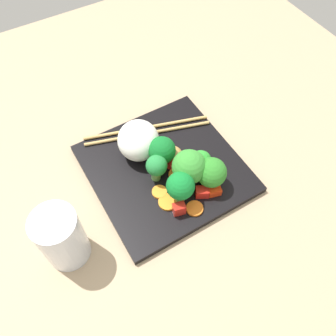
{
  "coord_description": "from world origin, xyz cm",
  "views": [
    {
      "loc": [
        31.07,
        -17.45,
        53.93
      ],
      "look_at": [
        1.73,
        -0.36,
        3.21
      ],
      "focal_mm": 38.2,
      "sensor_mm": 36.0,
      "label": 1
    }
  ],
  "objects": [
    {
      "name": "carrot_slice_5",
      "position": [
        4.2,
        -3.48,
        1.46
      ],
      "size": [
        3.45,
        3.45,
        0.49
      ],
      "primitive_type": "cylinder",
      "rotation": [
        0.0,
        0.0,
        5.18
      ],
      "color": "orange",
      "rests_on": "square_plate"
    },
    {
      "name": "rice_mound",
      "position": [
        -5.22,
        -2.35,
        4.5
      ],
      "size": [
        10.31,
        10.05,
        6.58
      ],
      "primitive_type": "ellipsoid",
      "rotation": [
        0.0,
        0.0,
        5.83
      ],
      "color": "white",
      "rests_on": "square_plate"
    },
    {
      "name": "carrot_slice_2",
      "position": [
        9.84,
        0.46,
        1.44
      ],
      "size": [
        3.11,
        3.11,
        0.44
      ],
      "primitive_type": "cylinder",
      "rotation": [
        0.0,
        0.0,
        6.18
      ],
      "color": "orange",
      "rests_on": "square_plate"
    },
    {
      "name": "broccoli_floret_5",
      "position": [
        1.26,
        -2.31,
        4.51
      ],
      "size": [
        3.66,
        3.66,
        5.45
      ],
      "color": "#5E954A",
      "rests_on": "square_plate"
    },
    {
      "name": "broccoli_floret_3",
      "position": [
        6.96,
        4.88,
        4.66
      ],
      "size": [
        5.11,
        5.11,
        6.13
      ],
      "color": "#62A04A",
      "rests_on": "square_plate"
    },
    {
      "name": "chicken_piece_1",
      "position": [
        -1.0,
        2.41,
        2.34
      ],
      "size": [
        4.05,
        3.86,
        2.25
      ],
      "primitive_type": "ellipsoid",
      "rotation": [
        0.0,
        0.0,
        0.4
      ],
      "color": "tan",
      "rests_on": "square_plate"
    },
    {
      "name": "broccoli_floret_1",
      "position": [
        6.93,
        -1.11,
        5.23
      ],
      "size": [
        4.64,
        4.64,
        6.6
      ],
      "color": "#66A049",
      "rests_on": "square_plate"
    },
    {
      "name": "square_plate",
      "position": [
        0.0,
        0.0,
        0.61
      ],
      "size": [
        25.84,
        25.84,
        1.21
      ],
      "primitive_type": "cube",
      "rotation": [
        0.0,
        0.0,
        0.01
      ],
      "color": "black",
      "rests_on": "ground_plane"
    },
    {
      "name": "chopstick_pair",
      "position": [
        -8.69,
        1.13,
        1.52
      ],
      "size": [
        9.03,
        23.57,
        0.61
      ],
      "rotation": [
        0.0,
        0.0,
        4.41
      ],
      "color": "tan",
      "rests_on": "square_plate"
    },
    {
      "name": "pepper_chunk_3",
      "position": [
        8.97,
        -2.52,
        2.35
      ],
      "size": [
        1.82,
        2.27,
        2.27
      ],
      "primitive_type": "cube",
      "rotation": [
        0.0,
        0.0,
        1.34
      ],
      "color": "red",
      "rests_on": "square_plate"
    },
    {
      "name": "broccoli_floret_0",
      "position": [
        -0.98,
        0.06,
        4.78
      ],
      "size": [
        4.85,
        4.85,
        6.27
      ],
      "color": "#68B04D",
      "rests_on": "square_plate"
    },
    {
      "name": "carrot_slice_1",
      "position": [
        0.93,
        3.6,
        1.42
      ],
      "size": [
        4.17,
        4.17,
        0.42
      ],
      "primitive_type": "cylinder",
      "rotation": [
        0.0,
        0.0,
        0.99
      ],
      "color": "orange",
      "rests_on": "square_plate"
    },
    {
      "name": "drinking_glass",
      "position": [
        5.71,
        -20.54,
        5.38
      ],
      "size": [
        6.68,
        6.68,
        10.76
      ],
      "primitive_type": "cylinder",
      "color": "silver",
      "rests_on": "ground_plane"
    },
    {
      "name": "pepper_chunk_1",
      "position": [
        8.17,
        2.51,
        2.11
      ],
      "size": [
        2.44,
        2.69,
        1.79
      ],
      "primitive_type": "cube",
      "rotation": [
        0.0,
        0.0,
        1.09
      ],
      "color": "red",
      "rests_on": "square_plate"
    },
    {
      "name": "ground_plane",
      "position": [
        0.0,
        0.0,
        -1.0
      ],
      "size": [
        110.0,
        110.0,
        2.0
      ],
      "primitive_type": "cube",
      "color": "tan"
    },
    {
      "name": "carrot_slice_4",
      "position": [
        6.56,
        -3.22,
        1.44
      ],
      "size": [
        4.46,
        4.46,
        0.45
      ],
      "primitive_type": "cylinder",
      "rotation": [
        0.0,
        0.0,
        0.71
      ],
      "color": "orange",
      "rests_on": "square_plate"
    },
    {
      "name": "broccoli_floret_4",
      "position": [
        4.0,
        4.73,
        4.34
      ],
      "size": [
        3.73,
        3.73,
        5.14
      ],
      "color": "#6AA945",
      "rests_on": "square_plate"
    },
    {
      "name": "broccoli_floret_2",
      "position": [
        4.59,
        2.01,
        5.41
      ],
      "size": [
        5.8,
        5.8,
        7.34
      ],
      "color": "#629144",
      "rests_on": "square_plate"
    },
    {
      "name": "carrot_slice_3",
      "position": [
        5.19,
        -0.37,
        1.56
      ],
      "size": [
        3.83,
        3.83,
        0.69
      ],
      "primitive_type": "cylinder",
      "rotation": [
        0.0,
        0.0,
        4.46
      ],
      "color": "orange",
      "rests_on": "square_plate"
    },
    {
      "name": "pepper_chunk_0",
      "position": [
        1.0,
        1.58,
        2.0
      ],
      "size": [
        2.99,
        2.91,
        1.58
      ],
      "primitive_type": "cube",
      "rotation": [
        0.0,
        0.0,
        0.21
      ],
      "color": "red",
      "rests_on": "square_plate"
    },
    {
      "name": "carrot_slice_0",
      "position": [
        2.88,
        0.8,
        1.59
      ],
      "size": [
        3.86,
        3.86,
        0.75
      ],
      "primitive_type": "cylinder",
      "rotation": [
        0.0,
        0.0,
        4.35
      ],
      "color": "orange",
      "rests_on": "square_plate"
    },
    {
      "name": "pepper_chunk_2",
      "position": [
        8.9,
        4.47,
        1.96
      ],
      "size": [
        2.11,
        2.51,
        1.49
      ],
      "primitive_type": "cube",
      "rotation": [
        0.0,
        0.0,
        4.45
      ],
      "color": "red",
      "rests_on": "square_plate"
    }
  ]
}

